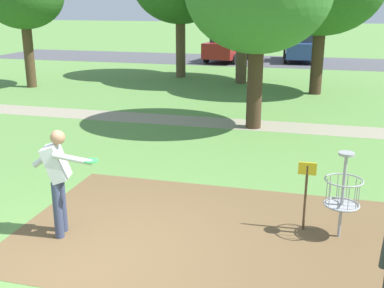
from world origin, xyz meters
name	(u,v)px	position (x,y,z in m)	size (l,w,h in m)	color
ground_plane	(84,259)	(0.00, 0.00, 0.00)	(160.00, 160.00, 0.00)	#5B8942
dirt_tee_pad	(222,235)	(1.78, 1.23, 0.00)	(6.48, 4.02, 0.01)	brown
disc_golf_basket	(339,191)	(3.50, 1.66, 0.75)	(0.98, 0.58, 1.39)	#9E9EA3
player_foreground_watching	(58,176)	(-0.68, 0.62, 0.99)	(1.17, 0.44, 1.71)	#384260
parking_lot_strip	(267,61)	(0.00, 24.19, 0.00)	(36.00, 6.00, 0.01)	#4C4C51
parked_car_leftmost	(228,46)	(-2.31, 23.54, 0.92)	(2.51, 4.45, 1.84)	maroon
parked_car_center_left	(301,46)	(1.96, 24.67, 0.92)	(2.26, 4.34, 1.84)	#2D4784
gravel_path	(210,122)	(0.00, 8.29, 0.00)	(40.00, 1.28, 0.00)	gray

